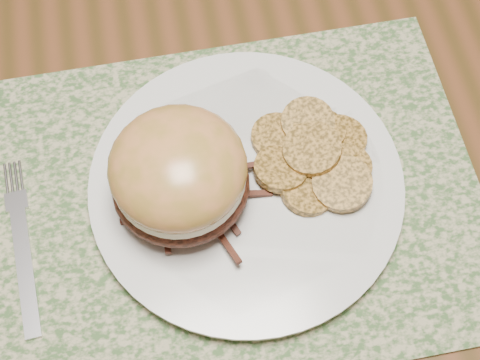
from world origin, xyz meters
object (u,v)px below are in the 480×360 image
pork_sandwich (179,175)px  fork (22,244)px  dinner_plate (246,185)px  dining_table (103,136)px

pork_sandwich → fork: bearing=-173.9°
pork_sandwich → fork: size_ratio=0.71×
dinner_plate → dining_table: bearing=135.6°
pork_sandwich → dinner_plate: bearing=6.4°
dining_table → pork_sandwich: 0.21m
dinner_plate → pork_sandwich: size_ratio=2.20×
dinner_plate → pork_sandwich: 0.08m
dining_table → fork: (-0.07, -0.14, 0.09)m
dining_table → pork_sandwich: size_ratio=12.72×
dining_table → dinner_plate: dinner_plate is taller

